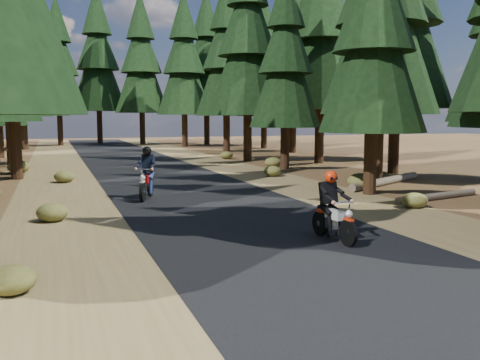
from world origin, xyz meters
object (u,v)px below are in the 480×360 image
at_px(log_near, 386,181).
at_px(rider_follow, 146,182).
at_px(log_far, 437,196).
at_px(rider_lead, 334,218).

bearing_deg(log_near, rider_follow, 152.59).
bearing_deg(log_far, rider_lead, -159.87).
xyz_separation_m(log_near, log_far, (-0.69, -3.97, -0.04)).
bearing_deg(log_far, log_near, 66.73).
bearing_deg(log_far, rider_follow, 146.46).
bearing_deg(log_near, log_far, -130.40).
distance_m(log_far, rider_lead, 7.66).
bearing_deg(rider_lead, log_far, -149.91).
xyz_separation_m(log_far, rider_lead, (-6.38, -4.23, 0.42)).
height_order(log_near, rider_follow, rider_follow).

